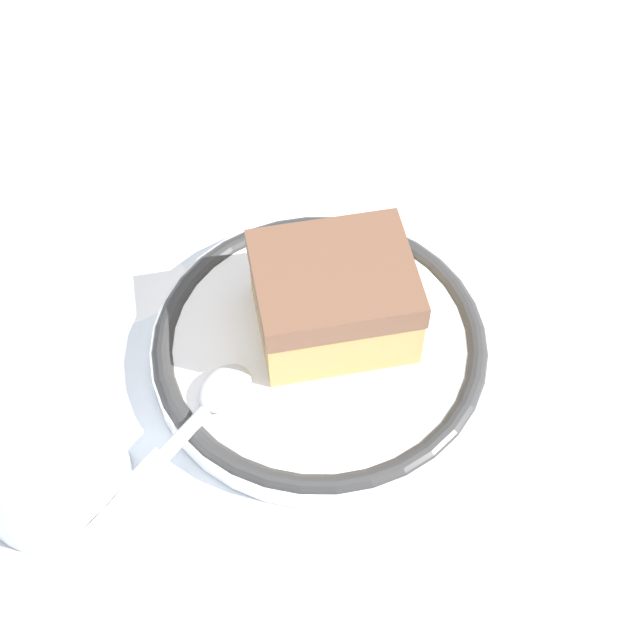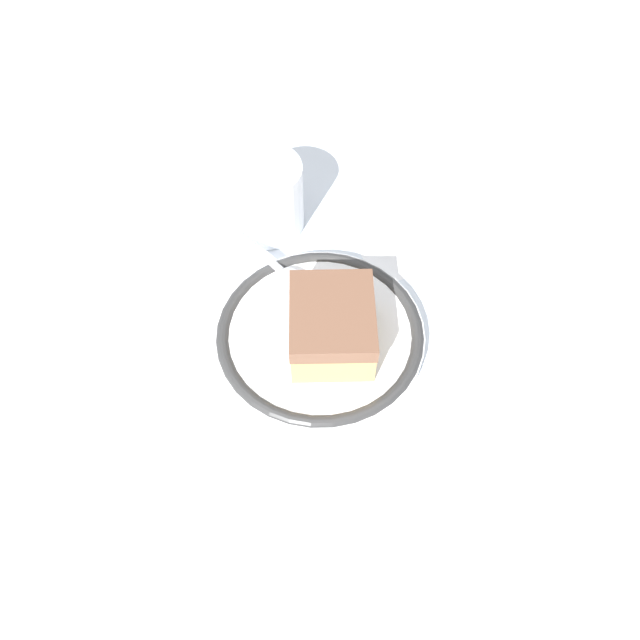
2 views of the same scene
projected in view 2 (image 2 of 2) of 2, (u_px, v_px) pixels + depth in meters
The scene contains 7 objects.
ground_plane at pixel (315, 330), 0.60m from camera, with size 2.40×2.40×0.00m, color #B7B2A8.
placemat at pixel (315, 329), 0.60m from camera, with size 0.53×0.40×0.00m, color silver.
plate at pixel (320, 336), 0.58m from camera, with size 0.19×0.19×0.02m.
cake_slice at pixel (332, 326), 0.55m from camera, with size 0.10×0.10×0.05m.
spoon at pixel (278, 267), 0.61m from camera, with size 0.08×0.12×0.01m.
cup at pixel (265, 199), 0.64m from camera, with size 0.08×0.08×0.08m.
napkin at pixel (408, 236), 0.66m from camera, with size 0.10×0.11×0.00m, color white.
Camera 2 is at (-0.31, -0.09, 0.50)m, focal length 35.18 mm.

